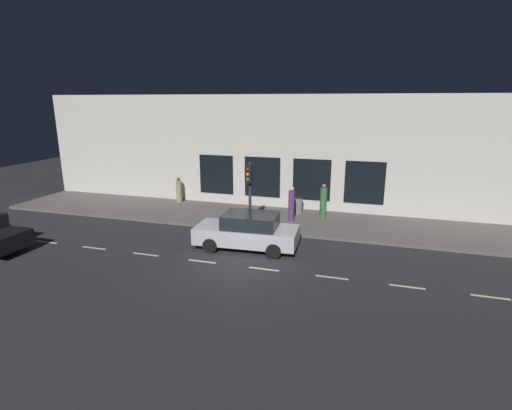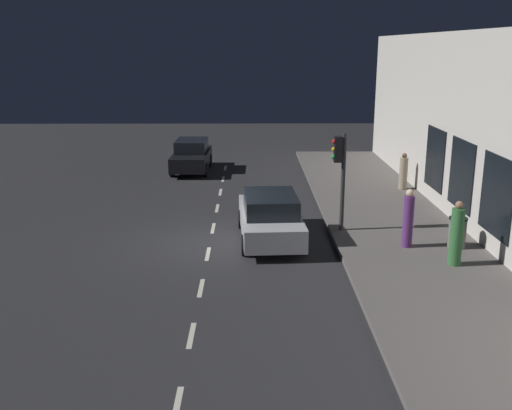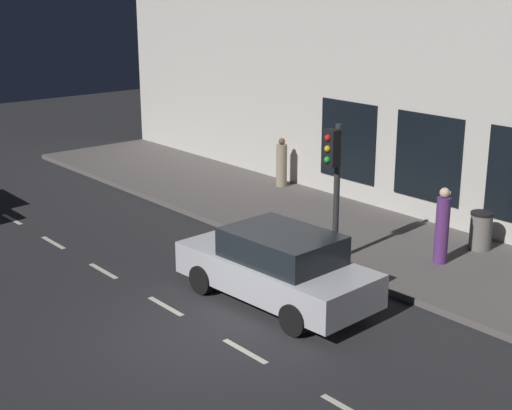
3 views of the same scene
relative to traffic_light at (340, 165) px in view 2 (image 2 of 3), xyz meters
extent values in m
plane|color=#28282B|center=(-4.25, -0.93, -2.39)|extent=(60.00, 60.00, 0.00)
cube|color=#5B5654|center=(2.00, -0.93, -2.32)|extent=(4.50, 32.00, 0.15)
cube|color=beige|center=(4.55, -0.93, 0.94)|extent=(0.60, 32.00, 6.65)
cube|color=black|center=(4.22, -2.39, -0.46)|extent=(0.04, 2.16, 2.36)
cube|color=black|center=(4.22, 0.53, -0.46)|extent=(0.04, 2.16, 2.36)
cube|color=black|center=(4.22, 3.46, -0.46)|extent=(0.04, 2.16, 2.36)
cube|color=beige|center=(-4.25, -9.73, -2.39)|extent=(0.12, 1.20, 0.01)
cube|color=beige|center=(-4.25, -7.13, -2.39)|extent=(0.12, 1.20, 0.01)
cube|color=beige|center=(-4.25, -4.53, -2.39)|extent=(0.12, 1.20, 0.01)
cube|color=beige|center=(-4.25, -1.93, -2.39)|extent=(0.12, 1.20, 0.01)
cube|color=beige|center=(-4.25, 0.67, -2.39)|extent=(0.12, 1.20, 0.01)
cube|color=beige|center=(-4.25, 3.27, -2.39)|extent=(0.12, 1.20, 0.01)
cube|color=beige|center=(-4.25, 5.87, -2.39)|extent=(0.12, 1.20, 0.01)
cube|color=beige|center=(-4.25, 8.47, -2.39)|extent=(0.12, 1.20, 0.01)
cube|color=beige|center=(-4.25, 11.07, -2.39)|extent=(0.12, 1.20, 0.01)
cylinder|color=#2D2D30|center=(0.12, 0.00, -0.61)|extent=(0.14, 0.14, 3.27)
cube|color=black|center=(-0.08, 0.00, 0.51)|extent=(0.26, 0.32, 0.84)
sphere|color=red|center=(-0.22, 0.00, 0.76)|extent=(0.15, 0.15, 0.15)
sphere|color=gold|center=(-0.22, 0.00, 0.51)|extent=(0.15, 0.15, 0.15)
sphere|color=green|center=(-0.22, 0.00, 0.25)|extent=(0.15, 0.15, 0.15)
cube|color=#B7B7BC|center=(-2.31, -0.60, -1.76)|extent=(2.09, 4.54, 0.70)
cube|color=black|center=(-2.30, -0.78, -1.11)|extent=(1.76, 2.39, 0.60)
cylinder|color=black|center=(-3.25, 0.73, -2.07)|extent=(0.25, 0.65, 0.64)
cylinder|color=black|center=(-1.51, 0.82, -2.07)|extent=(0.25, 0.65, 0.64)
cylinder|color=black|center=(-3.10, -2.03, -2.07)|extent=(0.25, 0.65, 0.64)
cylinder|color=black|center=(-1.37, -1.93, -2.07)|extent=(0.25, 0.65, 0.64)
cube|color=black|center=(-5.92, 10.30, -1.76)|extent=(1.79, 4.27, 0.70)
cube|color=black|center=(-5.91, 10.47, -1.11)|extent=(1.55, 2.23, 0.60)
cylinder|color=black|center=(-5.15, 8.98, -2.07)|extent=(0.23, 0.64, 0.64)
cylinder|color=black|center=(-6.74, 9.01, -2.07)|extent=(0.23, 0.64, 0.64)
cylinder|color=black|center=(-5.10, 11.60, -2.07)|extent=(0.23, 0.64, 0.64)
cylinder|color=black|center=(-6.68, 11.63, -2.07)|extent=(0.23, 0.64, 0.64)
cylinder|color=#336B38|center=(2.83, -3.28, -1.42)|extent=(0.43, 0.43, 1.65)
sphere|color=#936B4C|center=(2.83, -3.28, -0.48)|extent=(0.22, 0.22, 0.22)
cube|color=#936B4C|center=(2.94, -3.26, -0.48)|extent=(0.05, 0.07, 0.06)
cylinder|color=gray|center=(3.65, 5.76, -1.56)|extent=(0.48, 0.48, 1.37)
sphere|color=brown|center=(3.65, 5.76, -0.77)|extent=(0.21, 0.21, 0.21)
cube|color=brown|center=(3.56, 5.71, -0.77)|extent=(0.06, 0.07, 0.06)
cylinder|color=#5B2D70|center=(1.88, -1.73, -1.45)|extent=(0.45, 0.45, 1.59)
sphere|color=beige|center=(1.88, -1.73, -0.53)|extent=(0.24, 0.24, 0.24)
cube|color=beige|center=(1.96, -1.80, -0.53)|extent=(0.08, 0.08, 0.07)
cylinder|color=slate|center=(3.40, -1.79, -1.80)|extent=(0.53, 0.53, 0.89)
cylinder|color=black|center=(3.40, -1.79, -1.32)|extent=(0.56, 0.56, 0.06)
camera|label=1|loc=(-17.71, -5.64, 3.90)|focal=27.47mm
camera|label=2|loc=(-2.94, -18.74, 3.76)|focal=40.91mm
camera|label=3|loc=(-12.13, -11.48, 4.13)|focal=52.59mm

